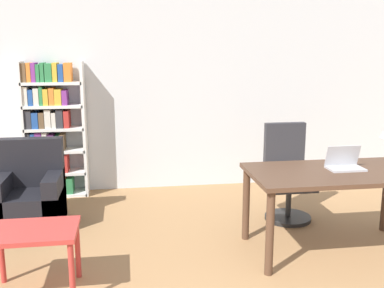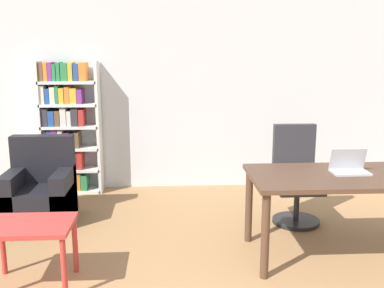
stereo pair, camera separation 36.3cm
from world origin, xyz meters
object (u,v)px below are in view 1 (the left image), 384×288
(side_table_blue, at_px, (33,239))
(bookshelf, at_px, (51,131))
(office_chair, at_px, (287,176))
(desk, at_px, (336,181))
(armchair, at_px, (30,198))
(laptop, at_px, (344,164))

(side_table_blue, height_order, bookshelf, bookshelf)
(office_chair, relative_size, bookshelf, 0.62)
(desk, xyz_separation_m, side_table_blue, (-2.62, -0.38, -0.23))
(office_chair, height_order, bookshelf, bookshelf)
(office_chair, distance_m, side_table_blue, 2.79)
(office_chair, bearing_deg, armchair, 176.09)
(desk, bearing_deg, armchair, 159.88)
(armchair, bearing_deg, office_chair, -3.91)
(desk, xyz_separation_m, bookshelf, (-2.84, 2.08, 0.18))
(desk, height_order, armchair, armchair)
(desk, height_order, office_chair, office_chair)
(office_chair, relative_size, armchair, 1.16)
(armchair, bearing_deg, bookshelf, 84.28)
(armchair, bearing_deg, laptop, -18.59)
(desk, distance_m, side_table_blue, 2.66)
(laptop, relative_size, bookshelf, 0.19)
(office_chair, distance_m, armchair, 2.82)
(armchair, xyz_separation_m, bookshelf, (0.10, 1.00, 0.55))
(desk, distance_m, laptop, 0.19)
(desk, bearing_deg, office_chair, 98.71)
(armchair, height_order, bookshelf, bookshelf)
(office_chair, distance_m, bookshelf, 2.98)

